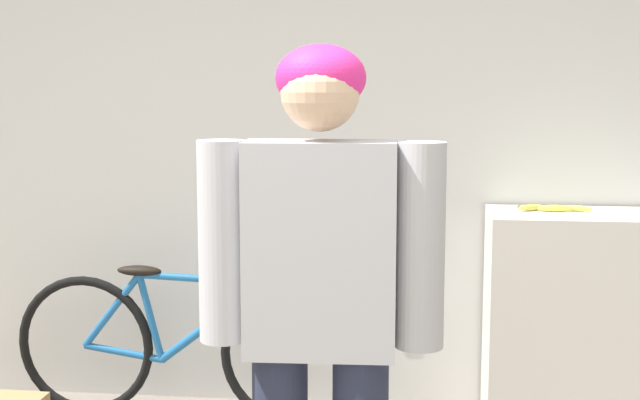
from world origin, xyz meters
The scene contains 5 objects.
wall_back centered at (0.00, 2.68, 1.30)m, with size 8.00×0.07×2.60m.
side_shelf centered at (1.37, 2.39, 0.52)m, with size 0.94×0.48×1.04m.
person centered at (0.31, 0.84, 1.00)m, with size 0.72×0.25×1.74m.
bicycle centered at (-0.52, 2.35, 0.37)m, with size 1.72×0.46×0.76m.
banana centered at (1.19, 2.42, 1.06)m, with size 0.34×0.09×0.03m.
Camera 1 is at (0.60, -1.69, 1.64)m, focal length 50.00 mm.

